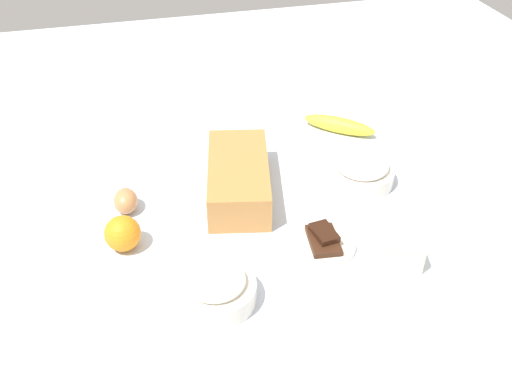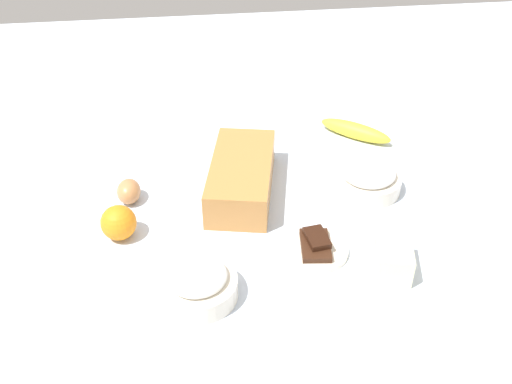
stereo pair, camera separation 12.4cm
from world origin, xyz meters
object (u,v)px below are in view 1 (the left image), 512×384
(banana, at_px, (339,125))
(flour_bowl, at_px, (216,288))
(butter_block, at_px, (402,247))
(chocolate_plate, at_px, (323,242))
(egg_near_butter, at_px, (126,201))
(loaf_pan, at_px, (238,177))
(orange_fruit, at_px, (123,233))
(sugar_bowl, at_px, (361,170))

(banana, bearing_deg, flour_bowl, 139.82)
(butter_block, xyz_separation_m, chocolate_plate, (0.07, 0.13, -0.02))
(banana, bearing_deg, egg_near_butter, 109.58)
(banana, height_order, chocolate_plate, banana)
(egg_near_butter, bearing_deg, butter_block, -119.76)
(chocolate_plate, bearing_deg, loaf_pan, 29.40)
(butter_block, bearing_deg, egg_near_butter, 60.24)
(butter_block, xyz_separation_m, egg_near_butter, (0.29, 0.50, -0.00))
(flour_bowl, distance_m, banana, 0.66)
(banana, relative_size, orange_fruit, 2.66)
(butter_block, bearing_deg, banana, -6.89)
(flour_bowl, xyz_separation_m, egg_near_butter, (0.30, 0.13, -0.01))
(banana, relative_size, chocolate_plate, 1.46)
(banana, bearing_deg, loaf_pan, 122.12)
(butter_block, distance_m, egg_near_butter, 0.57)
(banana, bearing_deg, chocolate_plate, 155.21)
(egg_near_butter, bearing_deg, orange_fruit, 173.60)
(flour_bowl, bearing_deg, chocolate_plate, -68.92)
(sugar_bowl, xyz_separation_m, chocolate_plate, (-0.19, 0.16, -0.02))
(flour_bowl, xyz_separation_m, butter_block, (0.02, -0.36, -0.00))
(flour_bowl, relative_size, chocolate_plate, 1.11)
(loaf_pan, height_order, banana, loaf_pan)
(loaf_pan, relative_size, orange_fruit, 4.21)
(loaf_pan, relative_size, sugar_bowl, 2.02)
(flour_bowl, distance_m, butter_block, 0.36)
(banana, height_order, butter_block, butter_block)
(banana, xyz_separation_m, chocolate_plate, (-0.41, 0.19, -0.01))
(sugar_bowl, distance_m, banana, 0.23)
(loaf_pan, distance_m, banana, 0.37)
(flour_bowl, distance_m, orange_fruit, 0.24)
(orange_fruit, height_order, egg_near_butter, orange_fruit)
(banana, height_order, orange_fruit, orange_fruit)
(egg_near_butter, bearing_deg, sugar_bowl, -92.73)
(loaf_pan, distance_m, sugar_bowl, 0.28)
(loaf_pan, bearing_deg, banana, -45.95)
(butter_block, height_order, chocolate_plate, butter_block)
(loaf_pan, distance_m, butter_block, 0.38)
(loaf_pan, height_order, chocolate_plate, loaf_pan)
(butter_block, distance_m, chocolate_plate, 0.15)
(orange_fruit, xyz_separation_m, chocolate_plate, (-0.09, -0.38, -0.03))
(loaf_pan, height_order, sugar_bowl, loaf_pan)
(sugar_bowl, xyz_separation_m, banana, (0.22, -0.03, -0.01))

